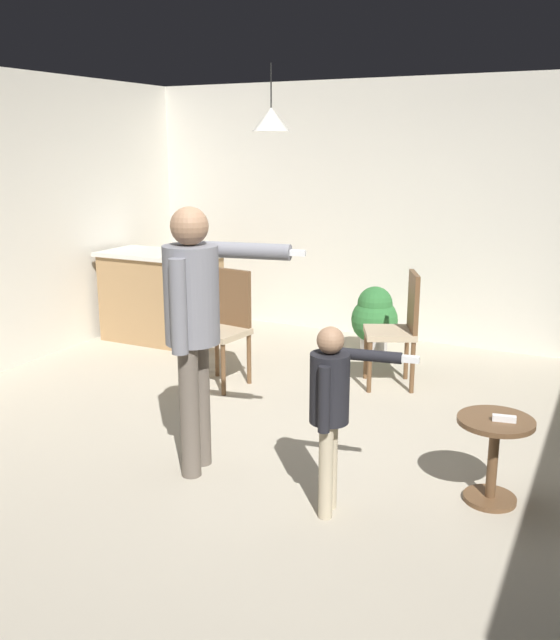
{
  "coord_description": "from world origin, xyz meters",
  "views": [
    {
      "loc": [
        1.87,
        -3.9,
        2.05
      ],
      "look_at": [
        0.04,
        -0.21,
        1.0
      ],
      "focal_mm": 38.91,
      "sensor_mm": 36.0,
      "label": 1
    }
  ],
  "objects_px": {
    "spare_remote_on_table": "(504,418)",
    "dining_chair_near_wall": "(399,325)",
    "person_child": "(331,400)",
    "side_table_by_couch": "(494,450)",
    "dining_chair_by_counter": "(225,323)",
    "person_adult": "(194,312)",
    "potted_plant_by_wall": "(374,318)",
    "kitchen_counter": "(161,297)"
  },
  "relations": [
    {
      "from": "spare_remote_on_table",
      "to": "dining_chair_near_wall",
      "type": "bearing_deg",
      "value": 123.64
    },
    {
      "from": "person_child",
      "to": "side_table_by_couch",
      "type": "bearing_deg",
      "value": 114.47
    },
    {
      "from": "dining_chair_by_counter",
      "to": "dining_chair_near_wall",
      "type": "relative_size",
      "value": 1.0
    },
    {
      "from": "person_adult",
      "to": "dining_chair_by_counter",
      "type": "bearing_deg",
      "value": -165.76
    },
    {
      "from": "person_child",
      "to": "dining_chair_near_wall",
      "type": "relative_size",
      "value": 1.1
    },
    {
      "from": "dining_chair_near_wall",
      "to": "person_adult",
      "type": "bearing_deg",
      "value": 138.23
    },
    {
      "from": "dining_chair_by_counter",
      "to": "potted_plant_by_wall",
      "type": "xyz_separation_m",
      "value": [
        0.9,
        1.34,
        -0.16
      ]
    },
    {
      "from": "dining_chair_near_wall",
      "to": "potted_plant_by_wall",
      "type": "height_order",
      "value": "dining_chair_near_wall"
    },
    {
      "from": "person_adult",
      "to": "spare_remote_on_table",
      "type": "distance_m",
      "value": 1.92
    },
    {
      "from": "dining_chair_by_counter",
      "to": "potted_plant_by_wall",
      "type": "relative_size",
      "value": 1.42
    },
    {
      "from": "side_table_by_couch",
      "to": "person_adult",
      "type": "bearing_deg",
      "value": -166.58
    },
    {
      "from": "side_table_by_couch",
      "to": "dining_chair_near_wall",
      "type": "relative_size",
      "value": 0.52
    },
    {
      "from": "person_child",
      "to": "spare_remote_on_table",
      "type": "distance_m",
      "value": 1.01
    },
    {
      "from": "side_table_by_couch",
      "to": "spare_remote_on_table",
      "type": "height_order",
      "value": "spare_remote_on_table"
    },
    {
      "from": "kitchen_counter",
      "to": "spare_remote_on_table",
      "type": "xyz_separation_m",
      "value": [
        3.83,
        -2.0,
        0.06
      ]
    },
    {
      "from": "kitchen_counter",
      "to": "spare_remote_on_table",
      "type": "bearing_deg",
      "value": -27.59
    },
    {
      "from": "spare_remote_on_table",
      "to": "dining_chair_by_counter",
      "type": "bearing_deg",
      "value": 156.0
    },
    {
      "from": "kitchen_counter",
      "to": "dining_chair_near_wall",
      "type": "relative_size",
      "value": 1.26
    },
    {
      "from": "spare_remote_on_table",
      "to": "person_adult",
      "type": "bearing_deg",
      "value": -167.56
    },
    {
      "from": "person_adult",
      "to": "dining_chair_near_wall",
      "type": "height_order",
      "value": "person_adult"
    },
    {
      "from": "dining_chair_by_counter",
      "to": "potted_plant_by_wall",
      "type": "distance_m",
      "value": 1.63
    },
    {
      "from": "person_adult",
      "to": "potted_plant_by_wall",
      "type": "xyz_separation_m",
      "value": [
        0.2,
        2.86,
        -0.66
      ]
    },
    {
      "from": "side_table_by_couch",
      "to": "dining_chair_near_wall",
      "type": "bearing_deg",
      "value": 122.88
    },
    {
      "from": "person_adult",
      "to": "spare_remote_on_table",
      "type": "height_order",
      "value": "person_adult"
    },
    {
      "from": "side_table_by_couch",
      "to": "spare_remote_on_table",
      "type": "relative_size",
      "value": 4.0
    },
    {
      "from": "kitchen_counter",
      "to": "potted_plant_by_wall",
      "type": "relative_size",
      "value": 1.79
    },
    {
      "from": "kitchen_counter",
      "to": "dining_chair_near_wall",
      "type": "distance_m",
      "value": 2.69
    },
    {
      "from": "side_table_by_couch",
      "to": "potted_plant_by_wall",
      "type": "height_order",
      "value": "potted_plant_by_wall"
    },
    {
      "from": "dining_chair_by_counter",
      "to": "potted_plant_by_wall",
      "type": "height_order",
      "value": "dining_chair_by_counter"
    },
    {
      "from": "dining_chair_by_counter",
      "to": "potted_plant_by_wall",
      "type": "bearing_deg",
      "value": -116.44
    },
    {
      "from": "kitchen_counter",
      "to": "potted_plant_by_wall",
      "type": "distance_m",
      "value": 2.26
    },
    {
      "from": "person_child",
      "to": "spare_remote_on_table",
      "type": "xyz_separation_m",
      "value": [
        0.85,
        0.52,
        -0.15
      ]
    },
    {
      "from": "kitchen_counter",
      "to": "person_adult",
      "type": "xyz_separation_m",
      "value": [
        2.02,
        -2.4,
        0.57
      ]
    },
    {
      "from": "person_adult",
      "to": "person_child",
      "type": "relative_size",
      "value": 1.54
    },
    {
      "from": "person_child",
      "to": "potted_plant_by_wall",
      "type": "distance_m",
      "value": 3.1
    },
    {
      "from": "side_table_by_couch",
      "to": "person_adult",
      "type": "height_order",
      "value": "person_adult"
    },
    {
      "from": "dining_chair_by_counter",
      "to": "person_adult",
      "type": "bearing_deg",
      "value": 122.45
    },
    {
      "from": "dining_chair_near_wall",
      "to": "spare_remote_on_table",
      "type": "relative_size",
      "value": 7.69
    },
    {
      "from": "dining_chair_near_wall",
      "to": "side_table_by_couch",
      "type": "bearing_deg",
      "value": -171.6
    },
    {
      "from": "kitchen_counter",
      "to": "spare_remote_on_table",
      "type": "relative_size",
      "value": 9.69
    },
    {
      "from": "dining_chair_by_counter",
      "to": "person_child",
      "type": "bearing_deg",
      "value": 142.99
    },
    {
      "from": "person_adult",
      "to": "potted_plant_by_wall",
      "type": "height_order",
      "value": "person_adult"
    }
  ]
}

